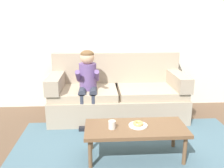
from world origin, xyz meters
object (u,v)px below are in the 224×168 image
Objects in this scene: couch at (117,95)px; donut at (138,123)px; coffee_table at (136,130)px; mug at (112,125)px; person_child at (88,80)px; toy_controller at (174,137)px.

couch reaches higher than donut.
mug is at bearing -173.98° from coffee_table.
coffee_table is 1.22m from person_child.
person_child is 9.18× the size of donut.
couch is 1.28m from mug.
toy_controller is (0.56, 0.39, -0.39)m from donut.
donut is at bearing -147.64° from toy_controller.
person_child reaches higher than coffee_table.
couch is at bearing 96.29° from donut.
person_child is at bearing 149.33° from toy_controller.
coffee_table is at bearing -85.08° from couch.
mug is (-0.16, -1.27, 0.07)m from couch.
toy_controller is at bearing -50.13° from couch.
couch reaches higher than mug.
coffee_table is 0.28m from mug.
coffee_table is (0.11, -1.24, -0.01)m from couch.
mug is at bearing -74.27° from person_child.
person_child reaches higher than toy_controller.
toy_controller is (0.70, -0.83, -0.33)m from couch.
mug reaches higher than coffee_table.
couch is 1.14m from toy_controller.
coffee_table is 0.08m from donut.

